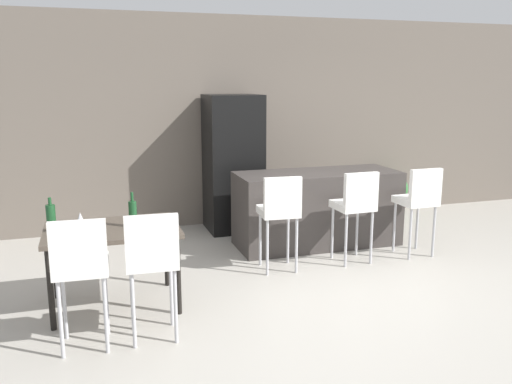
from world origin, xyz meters
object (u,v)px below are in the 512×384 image
(dining_table, at_px, (112,236))
(dining_chair_far, at_px, (152,256))
(bar_chair_middle, at_px, (356,202))
(wine_glass_right, at_px, (80,218))
(bar_chair_right, at_px, (419,198))
(dining_chair_near, at_px, (81,263))
(wine_bottle_left, at_px, (133,213))
(wine_bottle_corner, at_px, (51,218))
(bar_chair_left, at_px, (280,208))
(kitchen_island, at_px, (317,209))
(wine_glass_middle, at_px, (154,219))
(refrigerator, at_px, (233,163))
(potted_plant, at_px, (393,191))

(dining_table, relative_size, dining_chair_far, 1.11)
(bar_chair_middle, relative_size, dining_chair_far, 1.00)
(dining_chair_far, height_order, wine_glass_right, dining_chair_far)
(bar_chair_middle, relative_size, bar_chair_right, 1.00)
(bar_chair_middle, xyz_separation_m, dining_chair_near, (-2.90, -1.17, 0.00))
(wine_glass_right, bearing_deg, wine_bottle_left, 6.15)
(dining_chair_near, relative_size, wine_glass_right, 6.03)
(bar_chair_right, relative_size, wine_bottle_corner, 3.50)
(dining_chair_far, height_order, wine_bottle_corner, dining_chair_far)
(bar_chair_left, bearing_deg, wine_bottle_corner, -170.79)
(kitchen_island, relative_size, wine_bottle_left, 6.39)
(wine_glass_middle, bearing_deg, refrigerator, 60.77)
(dining_table, bearing_deg, refrigerator, 51.71)
(bar_chair_left, relative_size, wine_glass_middle, 6.03)
(dining_table, height_order, wine_bottle_corner, wine_bottle_corner)
(kitchen_island, relative_size, bar_chair_left, 1.92)
(bar_chair_right, xyz_separation_m, wine_glass_right, (-3.71, -0.47, 0.17))
(kitchen_island, height_order, dining_table, kitchen_island)
(kitchen_island, bearing_deg, wine_glass_right, -155.96)
(bar_chair_right, height_order, wine_glass_middle, bar_chair_right)
(bar_chair_right, relative_size, wine_glass_middle, 6.03)
(kitchen_island, bearing_deg, bar_chair_left, -135.31)
(bar_chair_right, bearing_deg, dining_chair_far, -159.79)
(bar_chair_left, relative_size, bar_chair_right, 1.00)
(bar_chair_left, relative_size, bar_chair_middle, 1.00)
(bar_chair_left, height_order, dining_chair_far, same)
(wine_bottle_left, bearing_deg, dining_chair_near, -120.97)
(bar_chair_right, bearing_deg, dining_table, -173.35)
(wine_bottle_left, bearing_deg, bar_chair_right, 7.37)
(dining_chair_near, distance_m, wine_bottle_left, 0.89)
(kitchen_island, height_order, bar_chair_right, bar_chair_right)
(bar_chair_middle, height_order, dining_chair_far, same)
(wine_bottle_corner, relative_size, wine_glass_middle, 1.72)
(wine_bottle_left, distance_m, wine_glass_right, 0.45)
(bar_chair_left, height_order, wine_glass_right, bar_chair_left)
(wine_bottle_left, bearing_deg, bar_chair_middle, 9.79)
(wine_bottle_left, distance_m, refrigerator, 2.66)
(dining_chair_far, relative_size, wine_glass_middle, 6.03)
(bar_chair_right, bearing_deg, wine_glass_right, -172.77)
(bar_chair_left, bearing_deg, wine_bottle_left, -164.79)
(bar_chair_right, height_order, dining_table, bar_chair_right)
(bar_chair_right, height_order, wine_glass_right, bar_chair_right)
(wine_glass_right, bearing_deg, potted_plant, 26.46)
(bar_chair_left, xyz_separation_m, dining_table, (-1.74, -0.40, -0.04))
(kitchen_island, bearing_deg, dining_table, -155.06)
(bar_chair_middle, distance_m, wine_glass_right, 2.94)
(potted_plant, bearing_deg, bar_chair_right, -113.10)
(wine_bottle_left, xyz_separation_m, wine_glass_middle, (0.15, -0.26, 0.00))
(bar_chair_middle, height_order, potted_plant, bar_chair_middle)
(bar_chair_right, distance_m, dining_chair_near, 3.90)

